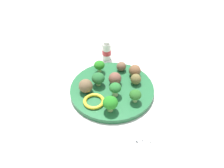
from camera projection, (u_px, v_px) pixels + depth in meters
ground_plane at (112, 92)px, 0.94m from camera, size 4.00×4.00×0.00m
plate at (112, 90)px, 0.93m from camera, size 0.28×0.28×0.02m
broccoli_floret_near_rim at (98, 78)px, 0.92m from camera, size 0.04×0.04×0.05m
broccoli_floret_center at (116, 88)px, 0.89m from camera, size 0.04×0.04×0.05m
broccoli_floret_mid_left at (99, 65)px, 0.97m from camera, size 0.04×0.04×0.04m
broccoli_floret_front_left at (135, 95)px, 0.87m from camera, size 0.04×0.04×0.04m
broccoli_floret_back_right at (110, 103)px, 0.84m from camera, size 0.05×0.05×0.05m
meatball_mid_right at (135, 71)px, 0.96m from camera, size 0.04×0.04×0.04m
meatball_back_right at (86, 86)px, 0.90m from camera, size 0.05×0.05×0.05m
meatball_front_right at (136, 80)px, 0.93m from camera, size 0.04×0.04×0.04m
meatball_mid_left at (121, 66)px, 0.99m from camera, size 0.03×0.03×0.03m
meatball_far_rim at (115, 79)px, 0.93m from camera, size 0.04×0.04×0.04m
pepper_ring_back_right at (94, 101)px, 0.88m from camera, size 0.09×0.09×0.01m
napkin at (148, 149)px, 0.77m from camera, size 0.18×0.13×0.01m
fork at (142, 147)px, 0.77m from camera, size 0.12×0.03×0.01m
knife at (154, 145)px, 0.77m from camera, size 0.15×0.03×0.01m
yogurt_bottle at (107, 51)px, 1.05m from camera, size 0.03×0.03×0.08m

